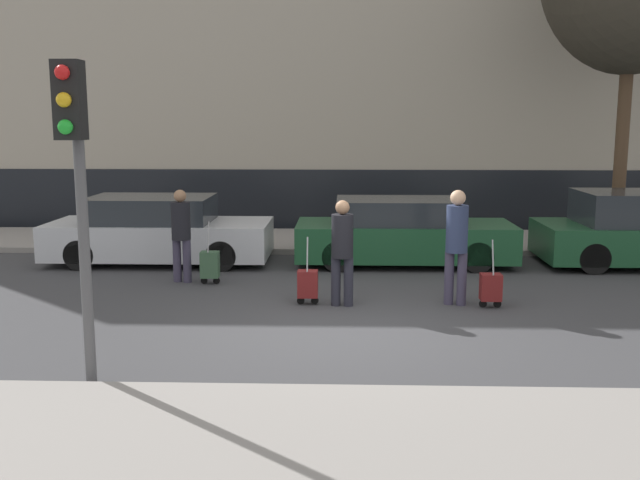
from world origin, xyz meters
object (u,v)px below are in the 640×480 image
object	(u,v)px
pedestrian_right	(457,240)
traffic_light	(75,158)
trolley_right	(491,287)
pedestrian_center	(342,247)
pedestrian_left	(181,230)
trolley_center	(308,284)
parked_bicycle	(370,224)
trolley_left	(210,265)
parked_car_1	(402,233)
parked_car_0	(158,231)

from	to	relation	value
pedestrian_right	traffic_light	bearing A→B (deg)	56.58
trolley_right	pedestrian_center	bearing A→B (deg)	179.03
pedestrian_left	trolley_center	bearing A→B (deg)	162.72
trolley_right	traffic_light	distance (m)	6.56
parked_bicycle	trolley_left	bearing A→B (deg)	-125.22
pedestrian_right	parked_bicycle	size ratio (longest dim) A/B	1.03
trolley_left	parked_bicycle	size ratio (longest dim) A/B	0.64
parked_car_1	traffic_light	xyz separation A→B (m)	(-3.97, -6.92, 1.86)
parked_car_0	trolley_left	xyz separation A→B (m)	(1.42, -1.94, -0.29)
traffic_light	parked_car_0	bearing A→B (deg)	98.28
trolley_left	pedestrian_center	xyz separation A→B (m)	(2.36, -1.43, 0.60)
pedestrian_left	pedestrian_center	world-z (taller)	pedestrian_left
parked_car_0	pedestrian_center	world-z (taller)	pedestrian_center
parked_car_1	traffic_light	bearing A→B (deg)	-119.84
pedestrian_right	parked_car_1	bearing A→B (deg)	-62.31
trolley_right	trolley_center	bearing A→B (deg)	177.78
trolley_right	trolley_left	bearing A→B (deg)	162.49
pedestrian_left	trolley_center	xyz separation A→B (m)	(2.34, -1.51, -0.62)
pedestrian_center	trolley_center	size ratio (longest dim) A/B	1.54
pedestrian_left	parked_bicycle	bearing A→B (deg)	-115.20
parked_bicycle	traffic_light	bearing A→B (deg)	-110.20
pedestrian_center	parked_bicycle	world-z (taller)	pedestrian_center
pedestrian_left	trolley_right	world-z (taller)	pedestrian_left
trolley_right	traffic_light	size ratio (longest dim) A/B	0.31
trolley_right	traffic_light	world-z (taller)	traffic_light
pedestrian_left	trolley_right	distance (m)	5.48
parked_car_0	trolley_right	bearing A→B (deg)	-29.24
parked_car_0	parked_bicycle	size ratio (longest dim) A/B	2.52
parked_car_1	trolley_right	size ratio (longest dim) A/B	4.03
trolley_center	pedestrian_right	distance (m)	2.44
pedestrian_right	traffic_light	world-z (taller)	traffic_light
pedestrian_left	pedestrian_center	bearing A→B (deg)	166.81
parked_car_0	pedestrian_right	xyz separation A→B (m)	(5.56, -3.24, 0.40)
pedestrian_left	trolley_center	world-z (taller)	pedestrian_left
pedestrian_center	trolley_center	bearing A→B (deg)	-179.93
pedestrian_center	parked_bicycle	distance (m)	5.73
pedestrian_center	pedestrian_right	bearing A→B (deg)	11.63
trolley_left	pedestrian_center	distance (m)	2.82
pedestrian_center	parked_bicycle	bearing A→B (deg)	91.16
parked_car_1	traffic_light	world-z (taller)	traffic_light
parked_car_0	pedestrian_center	size ratio (longest dim) A/B	2.67
trolley_left	trolley_right	bearing A→B (deg)	-17.51
pedestrian_left	traffic_light	distance (m)	5.39
trolley_left	parked_bicycle	world-z (taller)	trolley_left
parked_car_0	trolley_right	size ratio (longest dim) A/B	4.15
trolley_left	traffic_light	xyz separation A→B (m)	(-0.41, -5.01, 2.14)
parked_car_1	parked_bicycle	world-z (taller)	parked_car_1
parked_car_0	traffic_light	xyz separation A→B (m)	(1.01, -6.95, 1.85)
trolley_right	parked_car_1	bearing A→B (deg)	108.13
parked_car_1	pedestrian_center	distance (m)	3.57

